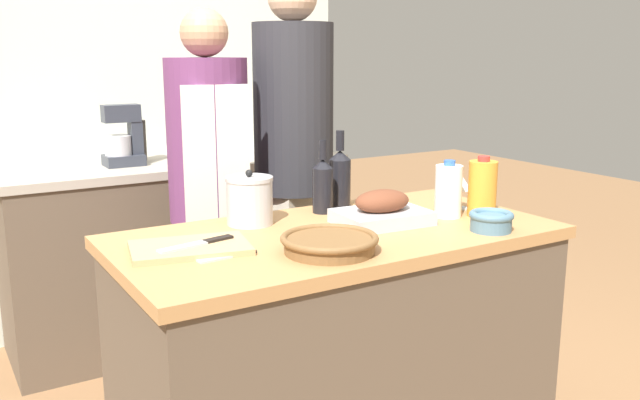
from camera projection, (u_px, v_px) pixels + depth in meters
kitchen_island at (337, 364)px, 2.23m from camera, size 1.39×0.70×0.91m
back_counter at (177, 249)px, 3.50m from camera, size 1.71×0.60×0.93m
back_wall at (148, 88)px, 3.62m from camera, size 2.21×0.10×2.55m
roasting_pan at (382, 211)px, 2.21m from camera, size 0.31×0.23×0.11m
wicker_basket at (329, 243)px, 1.90m from camera, size 0.28×0.28×0.05m
cutting_board at (190, 248)px, 1.92m from camera, size 0.37×0.28×0.02m
stock_pot at (250, 200)px, 2.20m from camera, size 0.15×0.15×0.18m
mixing_bowl at (491, 220)px, 2.13m from camera, size 0.14×0.14×0.06m
juice_jug at (482, 188)px, 2.31m from camera, size 0.10×0.10×0.21m
milk_jug at (448, 191)px, 2.30m from camera, size 0.09×0.09×0.20m
wine_bottle_green at (340, 177)px, 2.45m from camera, size 0.08×0.08×0.28m
wine_bottle_dark at (323, 184)px, 2.36m from camera, size 0.07×0.07×0.26m
wine_glass_left at (460, 183)px, 2.42m from camera, size 0.08×0.08×0.13m
knife_chef at (199, 243)px, 1.92m from camera, size 0.24×0.07×0.01m
knife_paring at (229, 256)px, 1.86m from camera, size 0.18×0.05×0.01m
stand_mixer at (123, 140)px, 3.23m from camera, size 0.18×0.14×0.29m
condiment_bottle_tall at (141, 140)px, 3.38m from camera, size 0.05×0.05×0.22m
condiment_bottle_short at (191, 140)px, 3.52m from camera, size 0.05×0.05×0.18m
person_cook_aproned at (210, 191)px, 2.77m from camera, size 0.33×0.35×1.63m
person_cook_guest at (294, 160)px, 2.96m from camera, size 0.34×0.34×1.79m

